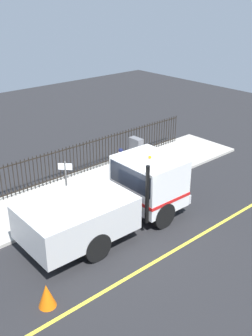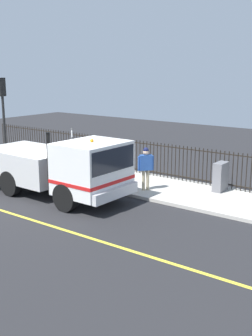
# 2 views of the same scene
# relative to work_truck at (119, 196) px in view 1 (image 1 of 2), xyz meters

# --- Properties ---
(ground_plane) EXTENTS (44.14, 44.14, 0.00)m
(ground_plane) POSITION_rel_work_truck_xyz_m (-0.18, 0.72, -1.23)
(ground_plane) COLOR #232326
(ground_plane) RESTS_ON ground
(sidewalk_slab) EXTENTS (3.11, 20.07, 0.12)m
(sidewalk_slab) POSITION_rel_work_truck_xyz_m (3.09, 0.72, -1.17)
(sidewalk_slab) COLOR #B7B2A8
(sidewalk_slab) RESTS_ON ground
(lane_marking) EXTENTS (0.12, 18.06, 0.01)m
(lane_marking) POSITION_rel_work_truck_xyz_m (-2.33, 0.72, -1.23)
(lane_marking) COLOR yellow
(lane_marking) RESTS_ON ground
(work_truck) EXTENTS (2.45, 6.20, 2.61)m
(work_truck) POSITION_rel_work_truck_xyz_m (0.00, 0.00, 0.00)
(work_truck) COLOR white
(work_truck) RESTS_ON ground
(worker_standing) EXTENTS (0.49, 0.47, 1.67)m
(worker_standing) POSITION_rel_work_truck_xyz_m (2.33, -2.09, -0.09)
(worker_standing) COLOR #264C99
(worker_standing) RESTS_ON sidewalk_slab
(iron_fence) EXTENTS (0.04, 17.09, 1.48)m
(iron_fence) POSITION_rel_work_truck_xyz_m (4.40, 0.72, -0.36)
(iron_fence) COLOR black
(iron_fence) RESTS_ON sidewalk_slab
(utility_cabinet) EXTENTS (0.71, 0.36, 1.11)m
(utility_cabinet) POSITION_rel_work_truck_xyz_m (3.93, -4.44, -0.56)
(utility_cabinet) COLOR slate
(utility_cabinet) RESTS_ON sidewalk_slab
(traffic_cone) EXTENTS (0.49, 0.49, 0.70)m
(traffic_cone) POSITION_rel_work_truck_xyz_m (-1.75, 4.04, -0.88)
(traffic_cone) COLOR orange
(traffic_cone) RESTS_ON ground
(street_sign) EXTENTS (0.38, 0.37, 2.21)m
(street_sign) POSITION_rel_work_truck_xyz_m (1.64, 1.09, 0.27)
(street_sign) COLOR #4C4C4C
(street_sign) RESTS_ON sidewalk_slab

